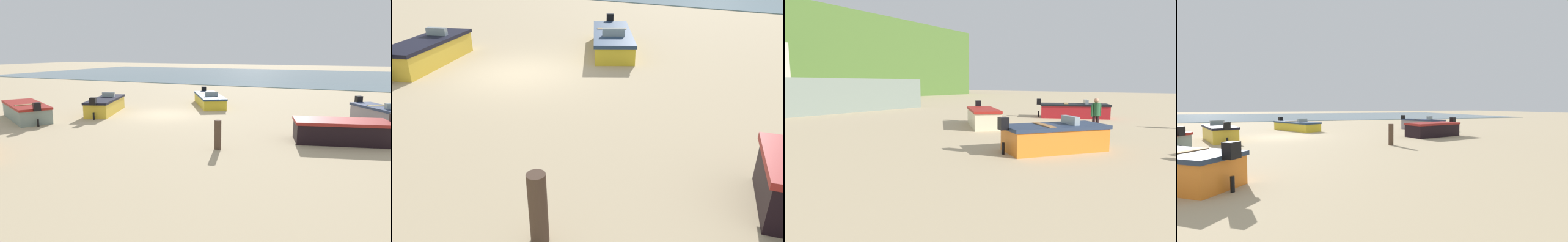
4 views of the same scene
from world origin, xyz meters
TOP-DOWN VIEW (x-y plane):
  - ground_plane at (0.00, 0.00)m, footprint 160.00×160.00m
  - tidal_water at (0.00, -36.00)m, footprint 80.00×36.00m
  - boat_yellow_1 at (3.45, 0.80)m, footprint 2.74×4.43m
  - boat_black_3 at (-9.69, 2.77)m, footprint 4.05×2.45m
  - boat_grey_5 at (-11.45, -1.86)m, footprint 3.09×3.77m
  - boat_yellow_6 at (-1.13, -4.48)m, footprint 3.76×4.91m
  - mooring_post_near_water at (-5.49, 5.72)m, footprint 0.26×0.26m

SIDE VIEW (x-z plane):
  - ground_plane at x=0.00m, z-range 0.00..0.00m
  - tidal_water at x=0.00m, z-range 0.00..0.06m
  - boat_yellow_6 at x=-1.13m, z-range -0.15..0.91m
  - boat_yellow_1 at x=3.45m, z-range -0.15..1.05m
  - boat_black_3 at x=-9.69m, z-range -0.15..1.08m
  - boat_grey_5 at x=-11.45m, z-range -0.14..1.08m
  - mooring_post_near_water at x=-5.49m, z-range 0.00..1.11m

